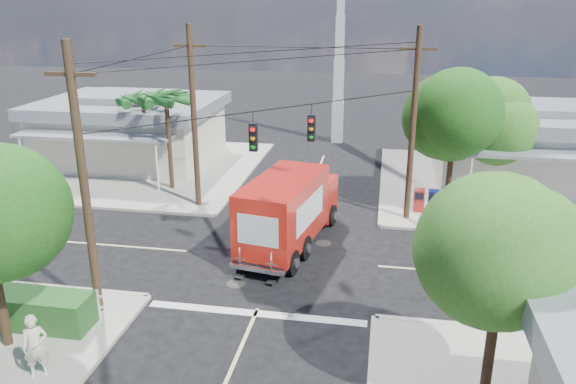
# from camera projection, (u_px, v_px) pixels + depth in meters

# --- Properties ---
(ground) EXTENTS (120.00, 120.00, 0.00)m
(ground) POSITION_uv_depth(u_px,v_px,m) (280.00, 258.00, 22.99)
(ground) COLOR black
(ground) RESTS_ON ground
(sidewalk_ne) EXTENTS (14.12, 14.12, 0.14)m
(sidewalk_ne) POSITION_uv_depth(u_px,v_px,m) (507.00, 188.00, 31.30)
(sidewalk_ne) COLOR #A39E94
(sidewalk_ne) RESTS_ON ground
(sidewalk_nw) EXTENTS (14.12, 14.12, 0.14)m
(sidewalk_nw) POSITION_uv_depth(u_px,v_px,m) (141.00, 168.00, 34.87)
(sidewalk_nw) COLOR #A39E94
(sidewalk_nw) RESTS_ON ground
(road_markings) EXTENTS (32.00, 32.00, 0.01)m
(road_markings) POSITION_uv_depth(u_px,v_px,m) (272.00, 275.00, 21.62)
(road_markings) COLOR beige
(road_markings) RESTS_ON ground
(building_ne) EXTENTS (11.80, 10.20, 4.50)m
(building_ne) POSITION_uv_depth(u_px,v_px,m) (539.00, 145.00, 31.30)
(building_ne) COLOR silver
(building_ne) RESTS_ON sidewalk_ne
(building_nw) EXTENTS (10.80, 10.20, 4.30)m
(building_nw) POSITION_uv_depth(u_px,v_px,m) (132.00, 128.00, 35.82)
(building_nw) COLOR beige
(building_nw) RESTS_ON sidewalk_nw
(radio_tower) EXTENTS (0.80, 0.80, 17.00)m
(radio_tower) POSITION_uv_depth(u_px,v_px,m) (339.00, 64.00, 39.66)
(radio_tower) COLOR silver
(radio_tower) RESTS_ON ground
(tree_ne_front) EXTENTS (4.21, 4.14, 6.66)m
(tree_ne_front) POSITION_uv_depth(u_px,v_px,m) (455.00, 117.00, 26.53)
(tree_ne_front) COLOR #422D1C
(tree_ne_front) RESTS_ON sidewalk_ne
(tree_ne_back) EXTENTS (3.77, 3.66, 5.82)m
(tree_ne_back) POSITION_uv_depth(u_px,v_px,m) (503.00, 122.00, 28.34)
(tree_ne_back) COLOR #422D1C
(tree_ne_back) RESTS_ON sidewalk_ne
(tree_se) EXTENTS (3.67, 3.54, 5.62)m
(tree_se) POSITION_uv_depth(u_px,v_px,m) (503.00, 259.00, 13.78)
(tree_se) COLOR #422D1C
(tree_se) RESTS_ON sidewalk_se
(palm_nw_front) EXTENTS (3.01, 3.08, 5.59)m
(palm_nw_front) POSITION_uv_depth(u_px,v_px,m) (166.00, 99.00, 29.54)
(palm_nw_front) COLOR #422D1C
(palm_nw_front) RESTS_ON sidewalk_nw
(palm_nw_back) EXTENTS (3.01, 3.08, 5.19)m
(palm_nw_back) POSITION_uv_depth(u_px,v_px,m) (143.00, 100.00, 31.39)
(palm_nw_back) COLOR #422D1C
(palm_nw_back) RESTS_ON sidewalk_nw
(utility_poles) EXTENTS (12.00, 10.68, 9.00)m
(utility_poles) POSITION_uv_depth(u_px,v_px,m) (249.00, 137.00, 23.21)
(utility_poles) COLOR #473321
(utility_poles) RESTS_ON ground
(picket_fence) EXTENTS (5.94, 0.06, 1.00)m
(picket_fence) POSITION_uv_depth(u_px,v_px,m) (20.00, 295.00, 18.84)
(picket_fence) COLOR silver
(picket_fence) RESTS_ON sidewalk_sw
(vending_boxes) EXTENTS (1.90, 0.50, 1.10)m
(vending_boxes) POSITION_uv_depth(u_px,v_px,m) (433.00, 201.00, 27.46)
(vending_boxes) COLOR #AE221E
(vending_boxes) RESTS_ON sidewalk_ne
(delivery_truck) EXTENTS (3.51, 7.64, 3.19)m
(delivery_truck) POSITION_uv_depth(u_px,v_px,m) (289.00, 210.00, 23.69)
(delivery_truck) COLOR black
(delivery_truck) RESTS_ON ground
(parked_car) EXTENTS (5.79, 4.16, 1.46)m
(parked_car) POSITION_uv_depth(u_px,v_px,m) (523.00, 247.00, 22.26)
(parked_car) COLOR silver
(parked_car) RESTS_ON ground
(pedestrian) EXTENTS (0.81, 0.72, 1.86)m
(pedestrian) POSITION_uv_depth(u_px,v_px,m) (35.00, 346.00, 15.39)
(pedestrian) COLOR beige
(pedestrian) RESTS_ON sidewalk_sw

